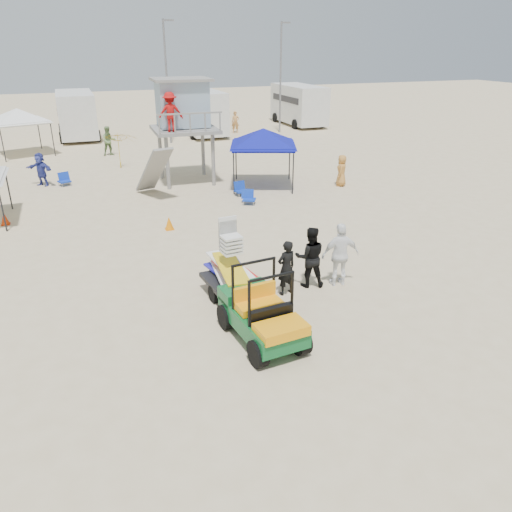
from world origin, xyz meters
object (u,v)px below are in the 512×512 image
object	(u,v)px
surf_trailer	(231,270)
canopy_blue	(263,131)
utility_cart	(262,309)
man_left	(286,268)
lifeguard_tower	(181,108)

from	to	relation	value
surf_trailer	canopy_blue	world-z (taller)	canopy_blue
utility_cart	canopy_blue	size ratio (longest dim) A/B	0.69
man_left	utility_cart	bearing A→B (deg)	40.73
utility_cart	man_left	xyz separation A→B (m)	(1.52, 2.03, -0.07)
surf_trailer	lifeguard_tower	bearing A→B (deg)	82.71
man_left	lifeguard_tower	bearing A→B (deg)	-103.11
lifeguard_tower	man_left	bearing A→B (deg)	-90.63
utility_cart	lifeguard_tower	size ratio (longest dim) A/B	0.53
surf_trailer	man_left	distance (m)	1.55
lifeguard_tower	canopy_blue	size ratio (longest dim) A/B	1.30
lifeguard_tower	canopy_blue	bearing A→B (deg)	-34.12
surf_trailer	man_left	bearing A→B (deg)	-11.20
utility_cart	man_left	size ratio (longest dim) A/B	1.60
canopy_blue	surf_trailer	bearing A→B (deg)	-115.40
utility_cart	canopy_blue	world-z (taller)	canopy_blue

